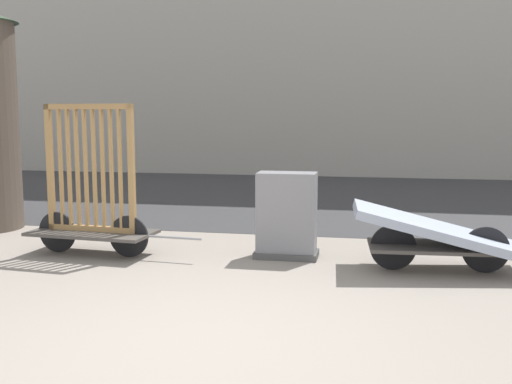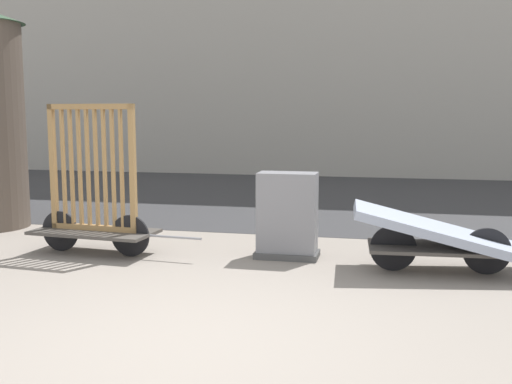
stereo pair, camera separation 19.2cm
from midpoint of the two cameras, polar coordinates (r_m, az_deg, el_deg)
The scene contains 5 objects.
ground_plane at distance 4.95m, azimuth -7.18°, elevation -14.03°, with size 60.00×60.00×0.00m, color gray.
road_strip at distance 13.10m, azimuth 4.52°, elevation -0.43°, with size 56.00×8.49×0.01m.
bike_cart_with_bedframe at distance 7.95m, azimuth -16.04°, elevation -1.25°, with size 2.32×0.85×1.93m.
bike_cart_with_mattress at distance 7.16m, azimuth 16.37°, elevation -3.95°, with size 2.50×1.06×0.76m.
utility_cabinet at distance 7.53m, azimuth 2.22°, elevation -2.54°, with size 0.79×0.45×1.08m.
Camera 1 is at (1.37, -4.38, 1.81)m, focal length 42.00 mm.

